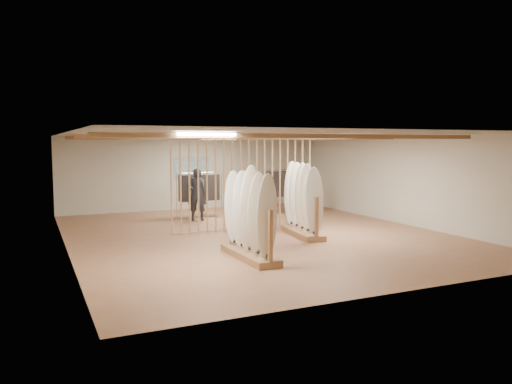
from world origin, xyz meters
name	(u,v)px	position (x,y,z in m)	size (l,w,h in m)	color
floor	(256,234)	(0.00, 0.00, 0.00)	(12.00, 12.00, 0.00)	#A36E4F
ceiling	(256,134)	(0.00, 0.00, 2.80)	(12.00, 12.00, 0.00)	gray
wall_back	(192,173)	(0.00, 6.00, 1.40)	(12.00, 12.00, 0.00)	beige
wall_front	(403,212)	(0.00, -6.00, 1.40)	(12.00, 12.00, 0.00)	beige
wall_left	(65,192)	(-5.00, 0.00, 1.40)	(12.00, 12.00, 0.00)	beige
wall_right	(398,179)	(5.00, 0.00, 1.40)	(12.00, 12.00, 0.00)	beige
ceiling_slats	(256,137)	(0.00, 0.00, 2.72)	(9.50, 6.12, 0.10)	#9B6E46
light_panels	(256,137)	(0.00, 0.00, 2.74)	(1.20, 0.35, 0.06)	white
bamboo_partition	(245,183)	(0.00, 0.80, 1.40)	(4.45, 0.05, 2.78)	tan
poster	(192,168)	(0.00, 5.98, 1.60)	(1.40, 0.03, 0.90)	#2F68A6
rack_left	(250,228)	(-1.35, -2.61, 0.69)	(0.59, 2.13, 2.03)	#9B6E46
rack_right	(302,212)	(1.10, -0.69, 0.67)	(0.82, 2.13, 1.97)	#9B6E46
clothing_rack_a	(199,188)	(-0.45, 3.68, 1.04)	(1.49, 0.52, 1.60)	silver
clothing_rack_b	(279,184)	(2.62, 3.65, 1.06)	(1.53, 0.43, 1.63)	silver
shopper_a	(197,191)	(-0.72, 3.12, 0.99)	(0.72, 0.49, 1.97)	#26272D
shopper_b	(268,189)	(2.29, 3.89, 0.85)	(0.82, 0.64, 1.71)	#363029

